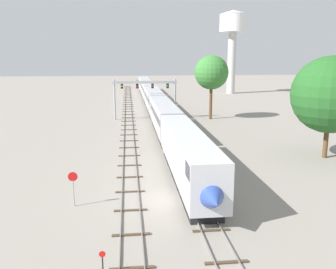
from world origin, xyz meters
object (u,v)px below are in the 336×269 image
Objects in this scene: passenger_train at (154,100)px; trackside_tree_mid at (211,73)px; stop_sign at (73,184)px; trackside_tree_left at (330,95)px; water_tower at (233,30)px; switch_stand at (103,267)px; signal_gantry at (145,90)px.

trackside_tree_mid reaches higher than passenger_train.
stop_sign is 30.42m from trackside_tree_left.
water_tower is 52.14m from trackside_tree_mid.
trackside_tree_left is at bearing 40.55° from switch_stand.
signal_gantry is 12.94m from trackside_tree_mid.
switch_stand is at bearing -96.82° from passenger_train.
trackside_tree_left is (27.65, 11.37, 5.63)m from stop_sign.
stop_sign reaches higher than switch_stand.
passenger_train is 50.10m from water_tower.
passenger_train is 4.26× the size of water_tower.
switch_stand is (-34.95, -97.33, -19.28)m from water_tower.
signal_gantry is 0.47× the size of water_tower.
trackside_tree_mid is (12.49, -1.07, 3.20)m from signal_gantry.
trackside_tree_mid is at bearing -4.89° from signal_gantry.
trackside_tree_mid is at bearing 62.98° from stop_sign.
stop_sign is (-7.75, -40.76, -3.74)m from signal_gantry.
stop_sign is at bearing -113.38° from water_tower.
switch_stand is 33.31m from trackside_tree_left.
water_tower reaches higher than passenger_train.
passenger_train is 75.71× the size of switch_stand.
switch_stand is 10.32m from stop_sign.
passenger_train reaches higher than stop_sign.
trackside_tree_mid is (20.24, 39.70, 6.94)m from stop_sign.
switch_stand is 0.51× the size of stop_sign.
trackside_tree_left is at bearing 22.35° from stop_sign.
passenger_train is 38.38× the size of stop_sign.
passenger_train is 9.25× the size of trackside_tree_left.
switch_stand is at bearing -139.45° from trackside_tree_left.
passenger_train reaches higher than switch_stand.
signal_gantry is at bearing 175.11° from trackside_tree_mid.
water_tower is (27.85, 37.93, 17.19)m from passenger_train.
trackside_tree_mid is at bearing 104.65° from trackside_tree_left.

